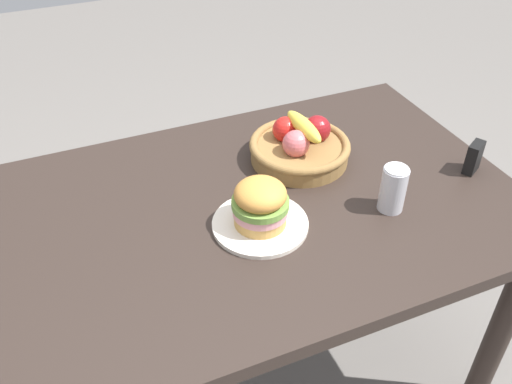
{
  "coord_description": "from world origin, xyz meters",
  "views": [
    {
      "loc": [
        -0.43,
        -1.03,
        1.66
      ],
      "look_at": [
        -0.01,
        -0.03,
        0.81
      ],
      "focal_mm": 38.62,
      "sensor_mm": 36.0,
      "label": 1
    }
  ],
  "objects_px": {
    "sandwich": "(260,203)",
    "soda_can": "(393,189)",
    "fruit_basket": "(300,146)",
    "napkin_holder": "(474,158)",
    "plate": "(260,224)"
  },
  "relations": [
    {
      "from": "sandwich",
      "to": "soda_can",
      "type": "xyz_separation_m",
      "value": [
        0.34,
        -0.07,
        -0.01
      ]
    },
    {
      "from": "soda_can",
      "to": "fruit_basket",
      "type": "distance_m",
      "value": 0.32
    },
    {
      "from": "soda_can",
      "to": "fruit_basket",
      "type": "xyz_separation_m",
      "value": [
        -0.12,
        0.29,
        -0.02
      ]
    },
    {
      "from": "fruit_basket",
      "to": "napkin_holder",
      "type": "xyz_separation_m",
      "value": [
        0.42,
        -0.24,
        0.0
      ]
    },
    {
      "from": "soda_can",
      "to": "fruit_basket",
      "type": "relative_size",
      "value": 0.43
    },
    {
      "from": "napkin_holder",
      "to": "soda_can",
      "type": "bearing_deg",
      "value": 159.74
    },
    {
      "from": "sandwich",
      "to": "soda_can",
      "type": "bearing_deg",
      "value": -11.12
    },
    {
      "from": "sandwich",
      "to": "napkin_holder",
      "type": "distance_m",
      "value": 0.64
    },
    {
      "from": "soda_can",
      "to": "napkin_holder",
      "type": "bearing_deg",
      "value": 9.61
    },
    {
      "from": "plate",
      "to": "napkin_holder",
      "type": "xyz_separation_m",
      "value": [
        0.64,
        -0.01,
        0.04
      ]
    },
    {
      "from": "plate",
      "to": "fruit_basket",
      "type": "height_order",
      "value": "fruit_basket"
    },
    {
      "from": "plate",
      "to": "soda_can",
      "type": "relative_size",
      "value": 1.91
    },
    {
      "from": "sandwich",
      "to": "soda_can",
      "type": "height_order",
      "value": "sandwich"
    },
    {
      "from": "plate",
      "to": "sandwich",
      "type": "relative_size",
      "value": 1.71
    },
    {
      "from": "fruit_basket",
      "to": "napkin_holder",
      "type": "relative_size",
      "value": 3.22
    }
  ]
}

